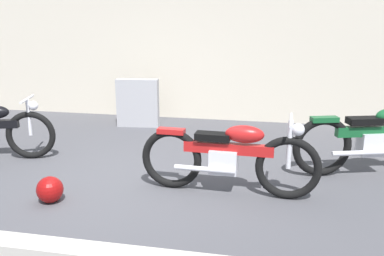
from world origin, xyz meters
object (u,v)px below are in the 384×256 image
helmet (50,190)px  stone_marker (138,103)px  motorcycle_green (378,138)px  motorcycle_red (230,157)px

helmet → stone_marker: bearing=91.7°
helmet → motorcycle_green: size_ratio=0.14×
stone_marker → motorcycle_red: motorcycle_red is taller
motorcycle_red → motorcycle_green: (1.82, 1.01, 0.03)m
stone_marker → helmet: stone_marker is taller
helmet → motorcycle_red: size_ratio=0.14×
stone_marker → motorcycle_green: bearing=-24.3°
stone_marker → motorcycle_green: 4.23m
motorcycle_red → stone_marker: bearing=128.7°
motorcycle_red → motorcycle_green: bearing=31.2°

